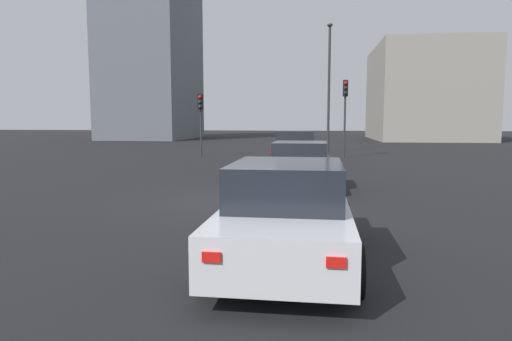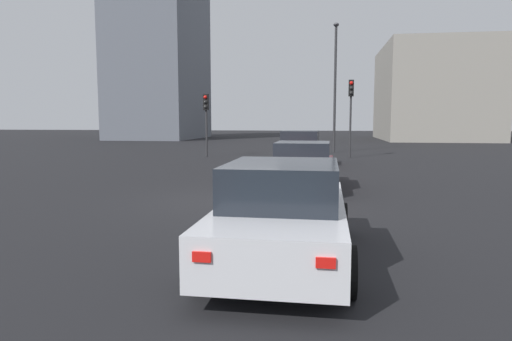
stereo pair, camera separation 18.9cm
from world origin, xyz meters
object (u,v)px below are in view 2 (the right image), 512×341
(car_red_left_lead, at_px, (301,149))
(traffic_light_near_left, at_px, (206,112))
(car_maroon_left_second, at_px, (303,166))
(street_lamp_kerbside, at_px, (335,78))
(car_white_left_third, at_px, (284,213))
(traffic_light_near_right, at_px, (351,102))

(car_red_left_lead, distance_m, traffic_light_near_left, 7.10)
(traffic_light_near_left, bearing_deg, car_maroon_left_second, 29.92)
(traffic_light_near_left, xyz_separation_m, street_lamp_kerbside, (5.00, -7.30, 2.23))
(car_white_left_third, bearing_deg, car_red_left_lead, 2.45)
(car_white_left_third, height_order, traffic_light_near_left, traffic_light_near_left)
(car_maroon_left_second, xyz_separation_m, traffic_light_near_left, (11.24, 5.97, 1.87))
(car_maroon_left_second, height_order, car_white_left_third, car_white_left_third)
(car_white_left_third, height_order, street_lamp_kerbside, street_lamp_kerbside)
(car_white_left_third, xyz_separation_m, street_lamp_kerbside, (23.61, -1.30, 4.08))
(car_maroon_left_second, bearing_deg, car_white_left_third, -178.76)
(car_red_left_lead, height_order, street_lamp_kerbside, street_lamp_kerbside)
(car_white_left_third, distance_m, traffic_light_near_left, 19.64)
(car_white_left_third, relative_size, traffic_light_near_right, 1.06)
(street_lamp_kerbside, bearing_deg, car_maroon_left_second, 175.32)
(car_maroon_left_second, distance_m, traffic_light_near_left, 12.87)
(car_maroon_left_second, bearing_deg, traffic_light_near_right, -9.04)
(traffic_light_near_right, bearing_deg, car_red_left_lead, -27.48)
(car_maroon_left_second, height_order, traffic_light_near_right, traffic_light_near_right)
(car_red_left_lead, xyz_separation_m, street_lamp_kerbside, (9.03, -1.75, 4.03))
(car_red_left_lead, relative_size, street_lamp_kerbside, 0.54)
(car_white_left_third, bearing_deg, car_maroon_left_second, 0.92)
(car_red_left_lead, xyz_separation_m, traffic_light_near_right, (4.67, -2.52, 2.32))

